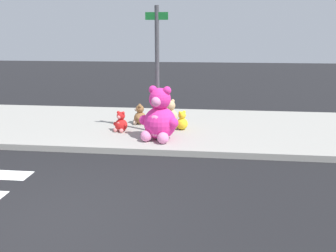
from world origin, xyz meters
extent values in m
plane|color=black|center=(0.00, 0.00, 0.00)|extent=(60.00, 60.00, 0.00)
cube|color=#9E9B93|center=(0.00, 5.20, 0.07)|extent=(28.00, 4.40, 0.15)
cylinder|color=#4C4C51|center=(1.00, 4.40, 1.75)|extent=(0.11, 0.11, 3.20)
cube|color=#19722D|center=(1.00, 4.38, 3.10)|extent=(0.56, 0.03, 0.18)
sphere|color=#F22D93|center=(1.14, 3.85, 0.55)|extent=(0.81, 0.81, 0.81)
ellipsoid|color=pink|center=(1.06, 3.57, 0.55)|extent=(0.48, 0.29, 0.53)
sphere|color=#F22D93|center=(1.14, 3.85, 1.16)|extent=(0.53, 0.53, 0.53)
sphere|color=pink|center=(1.08, 3.63, 1.13)|extent=(0.24, 0.24, 0.24)
sphere|color=#F22D93|center=(1.32, 3.80, 1.37)|extent=(0.20, 0.20, 0.20)
sphere|color=#F22D93|center=(1.48, 3.65, 0.62)|extent=(0.25, 0.25, 0.25)
sphere|color=pink|center=(1.26, 3.46, 0.29)|extent=(0.28, 0.28, 0.28)
sphere|color=#F22D93|center=(0.96, 3.90, 1.37)|extent=(0.20, 0.20, 0.20)
sphere|color=#F22D93|center=(0.74, 3.86, 0.62)|extent=(0.25, 0.25, 0.25)
sphere|color=pink|center=(0.83, 3.58, 0.29)|extent=(0.28, 0.28, 0.28)
sphere|color=olive|center=(0.37, 5.23, 0.33)|extent=(0.35, 0.35, 0.35)
ellipsoid|color=tan|center=(0.24, 5.20, 0.33)|extent=(0.12, 0.21, 0.23)
sphere|color=olive|center=(0.37, 5.23, 0.59)|extent=(0.23, 0.23, 0.23)
sphere|color=tan|center=(0.27, 5.21, 0.58)|extent=(0.11, 0.11, 0.11)
sphere|color=olive|center=(0.38, 5.15, 0.68)|extent=(0.09, 0.09, 0.09)
sphere|color=olive|center=(0.36, 5.05, 0.35)|extent=(0.11, 0.11, 0.11)
sphere|color=tan|center=(0.24, 5.10, 0.21)|extent=(0.12, 0.12, 0.12)
sphere|color=olive|center=(0.35, 5.31, 0.68)|extent=(0.09, 0.09, 0.09)
sphere|color=olive|center=(0.29, 5.38, 0.35)|extent=(0.11, 0.11, 0.11)
sphere|color=tan|center=(0.20, 5.29, 0.21)|extent=(0.12, 0.12, 0.12)
sphere|color=red|center=(0.01, 4.41, 0.32)|extent=(0.34, 0.34, 0.34)
ellipsoid|color=#DB7B7B|center=(-0.03, 4.29, 0.32)|extent=(0.20, 0.13, 0.22)
sphere|color=red|center=(0.01, 4.41, 0.57)|extent=(0.22, 0.22, 0.22)
sphere|color=#DB7B7B|center=(-0.02, 4.32, 0.56)|extent=(0.10, 0.10, 0.10)
sphere|color=red|center=(0.08, 4.38, 0.66)|extent=(0.08, 0.08, 0.08)
sphere|color=red|center=(0.15, 4.32, 0.34)|extent=(0.11, 0.11, 0.11)
sphere|color=#DB7B7B|center=(0.05, 4.24, 0.21)|extent=(0.12, 0.12, 0.12)
sphere|color=red|center=(-0.06, 4.43, 0.66)|extent=(0.08, 0.08, 0.08)
sphere|color=red|center=(-0.15, 4.42, 0.34)|extent=(0.11, 0.11, 0.11)
sphere|color=#DB7B7B|center=(-0.12, 4.30, 0.21)|extent=(0.12, 0.12, 0.12)
sphere|color=yellow|center=(1.62, 4.76, 0.31)|extent=(0.32, 0.32, 0.32)
ellipsoid|color=#F0DB80|center=(1.54, 4.84, 0.31)|extent=(0.18, 0.17, 0.21)
sphere|color=yellow|center=(1.62, 4.76, 0.55)|extent=(0.21, 0.21, 0.21)
sphere|color=#F0DB80|center=(1.56, 4.82, 0.54)|extent=(0.10, 0.10, 0.10)
sphere|color=yellow|center=(1.56, 4.71, 0.63)|extent=(0.08, 0.08, 0.08)
sphere|color=yellow|center=(1.48, 4.68, 0.33)|extent=(0.10, 0.10, 0.10)
sphere|color=#F0DB80|center=(1.46, 4.80, 0.20)|extent=(0.11, 0.11, 0.11)
sphere|color=yellow|center=(1.67, 4.81, 0.63)|extent=(0.08, 0.08, 0.08)
sphere|color=yellow|center=(1.70, 4.89, 0.33)|extent=(0.10, 0.10, 0.10)
sphere|color=#F0DB80|center=(1.59, 4.92, 0.20)|extent=(0.11, 0.11, 0.11)
sphere|color=tan|center=(1.24, 5.29, 0.37)|extent=(0.44, 0.44, 0.44)
ellipsoid|color=beige|center=(1.12, 5.39, 0.37)|extent=(0.23, 0.25, 0.29)
sphere|color=tan|center=(1.24, 5.29, 0.70)|extent=(0.29, 0.29, 0.29)
sphere|color=beige|center=(1.15, 5.37, 0.68)|extent=(0.13, 0.13, 0.13)
sphere|color=tan|center=(1.18, 5.21, 0.82)|extent=(0.11, 0.11, 0.11)
sphere|color=tan|center=(1.07, 5.17, 0.40)|extent=(0.14, 0.14, 0.14)
sphere|color=beige|center=(1.02, 5.32, 0.23)|extent=(0.15, 0.15, 0.15)
sphere|color=tan|center=(1.31, 5.37, 0.82)|extent=(0.11, 0.11, 0.11)
sphere|color=tan|center=(1.33, 5.49, 0.40)|extent=(0.14, 0.14, 0.14)
sphere|color=beige|center=(1.17, 5.51, 0.23)|extent=(0.15, 0.15, 0.15)
camera|label=1|loc=(2.24, -4.19, 2.67)|focal=36.35mm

